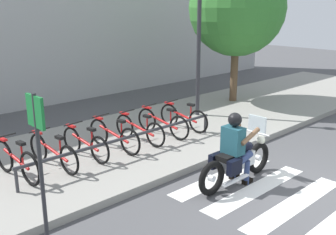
{
  "coord_description": "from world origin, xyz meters",
  "views": [
    {
      "loc": [
        -6.41,
        -2.99,
        3.36
      ],
      "look_at": [
        -0.91,
        2.8,
        1.08
      ],
      "focal_mm": 42.28,
      "sensor_mm": 36.0,
      "label": 1
    }
  ],
  "objects_px": {
    "bicycle_6": "(183,117)",
    "street_sign": "(38,143)",
    "bicycle_2": "(85,144)",
    "bike_rack": "(129,138)",
    "motorcycle": "(237,161)",
    "bicycle_1": "(53,152)",
    "bicycle_4": "(139,129)",
    "street_lamp": "(199,28)",
    "rider": "(236,144)",
    "bicycle_3": "(114,135)",
    "bicycle_0": "(16,161)",
    "tree_near_rack": "(237,8)",
    "bicycle_5": "(162,123)"
  },
  "relations": [
    {
      "from": "street_lamp",
      "to": "street_sign",
      "type": "height_order",
      "value": "street_lamp"
    },
    {
      "from": "bicycle_1",
      "to": "bicycle_0",
      "type": "bearing_deg",
      "value": -179.89
    },
    {
      "from": "motorcycle",
      "to": "tree_near_rack",
      "type": "xyz_separation_m",
      "value": [
        5.02,
        3.95,
        2.8
      ]
    },
    {
      "from": "bicycle_4",
      "to": "rider",
      "type": "bearing_deg",
      "value": -88.92
    },
    {
      "from": "bicycle_4",
      "to": "tree_near_rack",
      "type": "relative_size",
      "value": 0.34
    },
    {
      "from": "bike_rack",
      "to": "bicycle_6",
      "type": "bearing_deg",
      "value": 13.77
    },
    {
      "from": "bicycle_2",
      "to": "bicycle_3",
      "type": "distance_m",
      "value": 0.75
    },
    {
      "from": "motorcycle",
      "to": "rider",
      "type": "height_order",
      "value": "rider"
    },
    {
      "from": "bicycle_1",
      "to": "bicycle_2",
      "type": "height_order",
      "value": "bicycle_1"
    },
    {
      "from": "motorcycle",
      "to": "bicycle_1",
      "type": "height_order",
      "value": "motorcycle"
    },
    {
      "from": "motorcycle",
      "to": "street_sign",
      "type": "height_order",
      "value": "street_sign"
    },
    {
      "from": "motorcycle",
      "to": "bike_rack",
      "type": "height_order",
      "value": "motorcycle"
    },
    {
      "from": "bicycle_2",
      "to": "bicycle_6",
      "type": "xyz_separation_m",
      "value": [
        3.02,
        -0.0,
        0.0
      ]
    },
    {
      "from": "motorcycle",
      "to": "bicycle_6",
      "type": "bearing_deg",
      "value": 63.84
    },
    {
      "from": "motorcycle",
      "to": "bicycle_3",
      "type": "xyz_separation_m",
      "value": [
        -0.88,
        2.81,
        0.04
      ]
    },
    {
      "from": "bicycle_4",
      "to": "tree_near_rack",
      "type": "xyz_separation_m",
      "value": [
        5.15,
        1.14,
        2.78
      ]
    },
    {
      "from": "bicycle_1",
      "to": "street_lamp",
      "type": "height_order",
      "value": "street_lamp"
    },
    {
      "from": "bicycle_3",
      "to": "bicycle_5",
      "type": "xyz_separation_m",
      "value": [
        1.51,
        0.0,
        -0.01
      ]
    },
    {
      "from": "bicycle_2",
      "to": "bicycle_6",
      "type": "bearing_deg",
      "value": -0.0
    },
    {
      "from": "motorcycle",
      "to": "bicycle_6",
      "type": "xyz_separation_m",
      "value": [
        1.38,
        2.81,
        0.03
      ]
    },
    {
      "from": "bicycle_2",
      "to": "tree_near_rack",
      "type": "relative_size",
      "value": 0.32
    },
    {
      "from": "motorcycle",
      "to": "bicycle_2",
      "type": "xyz_separation_m",
      "value": [
        -1.64,
        2.81,
        0.02
      ]
    },
    {
      "from": "bicycle_2",
      "to": "street_lamp",
      "type": "relative_size",
      "value": 0.35
    },
    {
      "from": "motorcycle",
      "to": "street_lamp",
      "type": "relative_size",
      "value": 0.47
    },
    {
      "from": "motorcycle",
      "to": "bicycle_0",
      "type": "distance_m",
      "value": 4.22
    },
    {
      "from": "bicycle_6",
      "to": "street_sign",
      "type": "xyz_separation_m",
      "value": [
        -5.03,
        -2.16,
        1.06
      ]
    },
    {
      "from": "bicycle_1",
      "to": "bicycle_6",
      "type": "relative_size",
      "value": 1.06
    },
    {
      "from": "bicycle_1",
      "to": "street_sign",
      "type": "bearing_deg",
      "value": -120.35
    },
    {
      "from": "bike_rack",
      "to": "bicycle_2",
      "type": "bearing_deg",
      "value": 143.69
    },
    {
      "from": "bicycle_3",
      "to": "bicycle_4",
      "type": "distance_m",
      "value": 0.75
    },
    {
      "from": "street_sign",
      "to": "tree_near_rack",
      "type": "height_order",
      "value": "tree_near_rack"
    },
    {
      "from": "bicycle_4",
      "to": "bicycle_6",
      "type": "height_order",
      "value": "bicycle_6"
    },
    {
      "from": "bicycle_2",
      "to": "bike_rack",
      "type": "bearing_deg",
      "value": -36.31
    },
    {
      "from": "street_sign",
      "to": "tree_near_rack",
      "type": "xyz_separation_m",
      "value": [
        8.68,
        3.3,
        1.71
      ]
    },
    {
      "from": "bicycle_0",
      "to": "tree_near_rack",
      "type": "distance_m",
      "value": 8.7
    },
    {
      "from": "rider",
      "to": "bike_rack",
      "type": "height_order",
      "value": "rider"
    },
    {
      "from": "bike_rack",
      "to": "street_lamp",
      "type": "bearing_deg",
      "value": 19.64
    },
    {
      "from": "bicycle_0",
      "to": "bicycle_6",
      "type": "bearing_deg",
      "value": 0.01
    },
    {
      "from": "bicycle_3",
      "to": "bicycle_0",
      "type": "bearing_deg",
      "value": -179.98
    },
    {
      "from": "bicycle_3",
      "to": "street_sign",
      "type": "xyz_separation_m",
      "value": [
        -2.77,
        -2.16,
        1.05
      ]
    },
    {
      "from": "street_lamp",
      "to": "street_sign",
      "type": "relative_size",
      "value": 2.02
    },
    {
      "from": "bicycle_0",
      "to": "bicycle_6",
      "type": "height_order",
      "value": "bicycle_0"
    },
    {
      "from": "bicycle_5",
      "to": "bicycle_6",
      "type": "relative_size",
      "value": 1.07
    },
    {
      "from": "bicycle_4",
      "to": "street_lamp",
      "type": "relative_size",
      "value": 0.36
    },
    {
      "from": "bicycle_6",
      "to": "tree_near_rack",
      "type": "height_order",
      "value": "tree_near_rack"
    },
    {
      "from": "motorcycle",
      "to": "tree_near_rack",
      "type": "relative_size",
      "value": 0.44
    },
    {
      "from": "bicycle_0",
      "to": "bicycle_2",
      "type": "height_order",
      "value": "bicycle_0"
    },
    {
      "from": "bicycle_1",
      "to": "motorcycle",
      "type": "bearing_deg",
      "value": -49.56
    },
    {
      "from": "motorcycle",
      "to": "bicycle_1",
      "type": "xyz_separation_m",
      "value": [
        -2.39,
        2.81,
        0.03
      ]
    },
    {
      "from": "bicycle_3",
      "to": "bicycle_5",
      "type": "relative_size",
      "value": 0.99
    }
  ]
}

